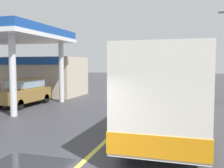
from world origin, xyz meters
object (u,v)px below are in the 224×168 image
Objects in this scene: coach_bus_main at (171,88)px; car_at_pump at (24,90)px; pedestrian_near_pump at (13,92)px; minibus_opposing_lane at (140,76)px.

coach_bus_main is 10.34m from car_at_pump.
pedestrian_near_pump is at bearing -124.18° from car_at_pump.
coach_bus_main reaches higher than pedestrian_near_pump.
coach_bus_main is 6.65× the size of pedestrian_near_pump.
car_at_pump is (-9.82, 3.14, -0.71)m from coach_bus_main.
pedestrian_near_pump is (-10.23, 2.54, -0.79)m from coach_bus_main.
car_at_pump is at bearing 162.26° from coach_bus_main.
minibus_opposing_lane is at bearing 66.62° from pedestrian_near_pump.
car_at_pump reaches higher than pedestrian_near_pump.
car_at_pump is 14.19m from minibus_opposing_lane.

